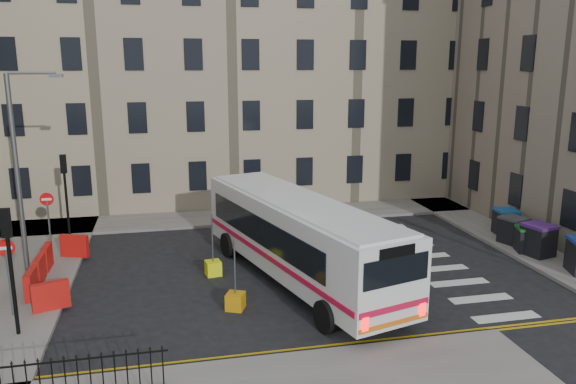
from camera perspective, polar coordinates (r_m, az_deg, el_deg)
name	(u,v)px	position (r m, az deg, el deg)	size (l,w,h in m)	color
ground	(341,266)	(24.47, 5.44, -7.50)	(120.00, 120.00, 0.00)	black
pavement_north	(190,220)	(31.56, -9.89, -2.78)	(36.00, 3.20, 0.15)	slate
pavement_east	(480,226)	(31.59, 18.92, -3.29)	(2.40, 26.00, 0.15)	slate
terrace_north	(164,62)	(37.29, -12.51, 12.79)	(38.30, 10.80, 17.20)	gray
traffic_light_nw	(65,183)	(29.25, -21.71, 0.87)	(0.28, 0.22, 4.10)	black
traffic_light_sw	(9,252)	(19.28, -26.47, -5.50)	(0.28, 0.22, 4.10)	black
streetlamp	(17,171)	(24.85, -25.84, 1.95)	(0.50, 0.22, 8.14)	#595B5E
no_entry_north	(48,209)	(27.59, -23.23, -1.64)	(0.60, 0.08, 3.00)	#595B5E
no_entry_south	(7,261)	(21.03, -26.63, -6.33)	(0.60, 0.08, 3.00)	#595B5E
roadworks_barriers	(49,269)	(24.10, -23.07, -7.20)	(1.66, 6.26, 1.00)	red
bus	(298,236)	(22.15, 1.04, -4.45)	(5.89, 12.35, 3.29)	white
wheelie_bin_b	(538,239)	(27.43, 24.05, -4.43)	(1.38, 1.50, 1.41)	black
wheelie_bin_c	(526,239)	(27.76, 23.06, -4.43)	(1.18, 1.27, 1.14)	black
wheelie_bin_d	(513,230)	(28.78, 21.90, -3.60)	(1.32, 1.41, 1.27)	black
wheelie_bin_e	(506,222)	(30.10, 21.24, -2.83)	(1.17, 1.30, 1.28)	black
bollard_yellow	(213,268)	(23.48, -7.61, -7.67)	(0.60, 0.60, 0.60)	#F2FC0E
bollard_chevron	(235,301)	(20.31, -5.36, -10.99)	(0.60, 0.60, 0.60)	orange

